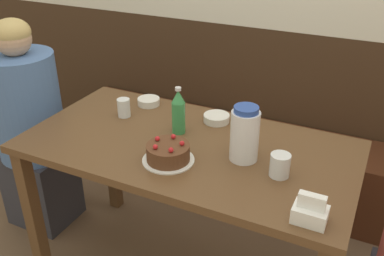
# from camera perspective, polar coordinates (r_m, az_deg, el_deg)

# --- Properties ---
(bench_seat) EXTENTS (2.41, 0.38, 0.45)m
(bench_seat) POSITION_cam_1_polar(r_m,az_deg,el_deg) (2.78, 7.13, -4.20)
(bench_seat) COLOR #472314
(bench_seat) RESTS_ON ground_plane
(dining_table) EXTENTS (1.42, 0.73, 0.77)m
(dining_table) POSITION_cam_1_polar(r_m,az_deg,el_deg) (1.89, -0.58, -4.82)
(dining_table) COLOR brown
(dining_table) RESTS_ON ground_plane
(birthday_cake) EXTENTS (0.21, 0.21, 0.09)m
(birthday_cake) POSITION_cam_1_polar(r_m,az_deg,el_deg) (1.70, -3.20, -3.35)
(birthday_cake) COLOR white
(birthday_cake) RESTS_ON dining_table
(water_pitcher) EXTENTS (0.11, 0.11, 0.23)m
(water_pitcher) POSITION_cam_1_polar(r_m,az_deg,el_deg) (1.68, 7.04, -0.82)
(water_pitcher) COLOR white
(water_pitcher) RESTS_ON dining_table
(soju_bottle) EXTENTS (0.06, 0.06, 0.22)m
(soju_bottle) POSITION_cam_1_polar(r_m,az_deg,el_deg) (1.88, -1.82, 2.22)
(soju_bottle) COLOR #388E4C
(soju_bottle) RESTS_ON dining_table
(napkin_holder) EXTENTS (0.11, 0.08, 0.11)m
(napkin_holder) POSITION_cam_1_polar(r_m,az_deg,el_deg) (1.44, 15.49, -10.72)
(napkin_holder) COLOR white
(napkin_holder) RESTS_ON dining_table
(bowl_soup_white) EXTENTS (0.11, 0.11, 0.04)m
(bowl_soup_white) POSITION_cam_1_polar(r_m,az_deg,el_deg) (2.19, -5.80, 3.54)
(bowl_soup_white) COLOR white
(bowl_soup_white) RESTS_ON dining_table
(bowl_rice_small) EXTENTS (0.12, 0.12, 0.04)m
(bowl_rice_small) POSITION_cam_1_polar(r_m,az_deg,el_deg) (2.01, 3.28, 1.32)
(bowl_rice_small) COLOR white
(bowl_rice_small) RESTS_ON dining_table
(glass_water_tall) EXTENTS (0.06, 0.06, 0.09)m
(glass_water_tall) POSITION_cam_1_polar(r_m,az_deg,el_deg) (2.07, -9.08, 2.69)
(glass_water_tall) COLOR silver
(glass_water_tall) RESTS_ON dining_table
(glass_tumbler_short) EXTENTS (0.08, 0.08, 0.09)m
(glass_tumbler_short) POSITION_cam_1_polar(r_m,az_deg,el_deg) (1.63, 11.63, -4.88)
(glass_tumbler_short) COLOR silver
(glass_tumbler_short) RESTS_ON dining_table
(person_teal_shirt) EXTENTS (0.36, 0.36, 1.20)m
(person_teal_shirt) POSITION_cam_1_polar(r_m,az_deg,el_deg) (2.48, -20.63, -0.43)
(person_teal_shirt) COLOR #33333D
(person_teal_shirt) RESTS_ON ground_plane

